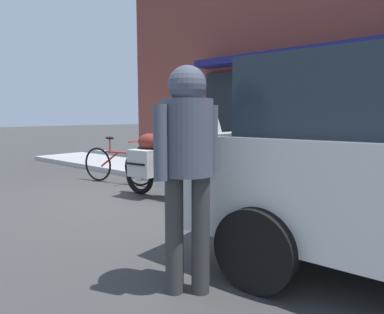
{
  "coord_description": "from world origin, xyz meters",
  "views": [
    {
      "loc": [
        4.37,
        -3.56,
        1.35
      ],
      "look_at": [
        0.9,
        0.5,
        0.7
      ],
      "focal_mm": 31.44,
      "sensor_mm": 36.0,
      "label": 1
    }
  ],
  "objects_px": {
    "pedestrian_walking": "(187,152)",
    "sandwich_board_sign": "(191,150)",
    "touring_motorcycle": "(167,163)",
    "parked_bicycle": "(118,165)"
  },
  "relations": [
    {
      "from": "pedestrian_walking",
      "to": "sandwich_board_sign",
      "type": "bearing_deg",
      "value": 130.44
    },
    {
      "from": "touring_motorcycle",
      "to": "parked_bicycle",
      "type": "distance_m",
      "value": 1.72
    },
    {
      "from": "touring_motorcycle",
      "to": "parked_bicycle",
      "type": "height_order",
      "value": "touring_motorcycle"
    },
    {
      "from": "pedestrian_walking",
      "to": "sandwich_board_sign",
      "type": "height_order",
      "value": "pedestrian_walking"
    },
    {
      "from": "touring_motorcycle",
      "to": "pedestrian_walking",
      "type": "relative_size",
      "value": 1.24
    },
    {
      "from": "pedestrian_walking",
      "to": "touring_motorcycle",
      "type": "bearing_deg",
      "value": 137.84
    },
    {
      "from": "touring_motorcycle",
      "to": "pedestrian_walking",
      "type": "bearing_deg",
      "value": -42.16
    },
    {
      "from": "touring_motorcycle",
      "to": "sandwich_board_sign",
      "type": "bearing_deg",
      "value": 122.23
    },
    {
      "from": "pedestrian_walking",
      "to": "sandwich_board_sign",
      "type": "xyz_separation_m",
      "value": [
        -3.58,
        4.2,
        -0.53
      ]
    },
    {
      "from": "parked_bicycle",
      "to": "pedestrian_walking",
      "type": "relative_size",
      "value": 1.02
    }
  ]
}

